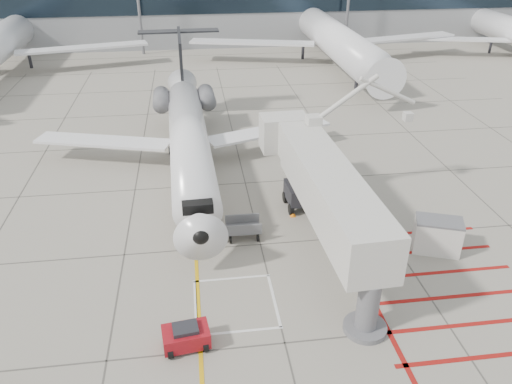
{
  "coord_description": "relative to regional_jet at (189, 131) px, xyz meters",
  "views": [
    {
      "loc": [
        -3.53,
        -20.44,
        17.1
      ],
      "look_at": [
        0.0,
        6.0,
        2.5
      ],
      "focal_mm": 35.0,
      "sensor_mm": 36.0,
      "label": 1
    }
  ],
  "objects": [
    {
      "name": "regional_jet",
      "position": [
        0.0,
        0.0,
        0.0
      ],
      "size": [
        25.71,
        31.96,
        8.18
      ],
      "primitive_type": null,
      "rotation": [
        0.0,
        0.0,
        0.03
      ],
      "color": "silver",
      "rests_on": "ground_plane"
    },
    {
      "name": "ground_power_unit",
      "position": [
        13.94,
        -10.59,
        -3.06
      ],
      "size": [
        2.96,
        2.32,
        2.06
      ],
      "primitive_type": null,
      "rotation": [
        0.0,
        0.0,
        -0.35
      ],
      "color": "silver",
      "rests_on": "ground_plane"
    },
    {
      "name": "ground_plane",
      "position": [
        3.86,
        -12.67,
        -4.09
      ],
      "size": [
        260.0,
        260.0,
        0.0
      ],
      "primitive_type": "plane",
      "color": "gray",
      "rests_on": "ground"
    },
    {
      "name": "cone_nose",
      "position": [
        -0.19,
        -5.84,
        -3.87
      ],
      "size": [
        0.31,
        0.31,
        0.44
      ],
      "primitive_type": "cone",
      "color": "#F3430C",
      "rests_on": "ground_plane"
    },
    {
      "name": "baggage_cart",
      "position": [
        2.94,
        -7.77,
        -3.42
      ],
      "size": [
        2.12,
        1.35,
        1.33
      ],
      "primitive_type": null,
      "rotation": [
        0.0,
        0.0,
        -0.01
      ],
      "color": "#595A5E",
      "rests_on": "ground_plane"
    },
    {
      "name": "jet_bridge",
      "position": [
        7.5,
        -10.23,
        -0.52
      ],
      "size": [
        9.23,
        18.2,
        7.14
      ],
      "primitive_type": null,
      "rotation": [
        0.0,
        0.0,
        0.04
      ],
      "color": "silver",
      "rests_on": "ground_plane"
    },
    {
      "name": "pushback_tug",
      "position": [
        -0.61,
        -16.23,
        -3.48
      ],
      "size": [
        2.24,
        1.56,
        1.22
      ],
      "primitive_type": null,
      "rotation": [
        0.0,
        0.0,
        0.12
      ],
      "color": "maroon",
      "rests_on": "ground_plane"
    },
    {
      "name": "cone_side",
      "position": [
        6.42,
        -5.73,
        -3.83
      ],
      "size": [
        0.37,
        0.37,
        0.51
      ],
      "primitive_type": "cone",
      "color": "orange",
      "rests_on": "ground_plane"
    },
    {
      "name": "bg_aircraft_c",
      "position": [
        19.15,
        33.33,
        2.12
      ],
      "size": [
        37.27,
        41.41,
        12.42
      ],
      "primitive_type": null,
      "color": "silver",
      "rests_on": "ground_plane"
    }
  ]
}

